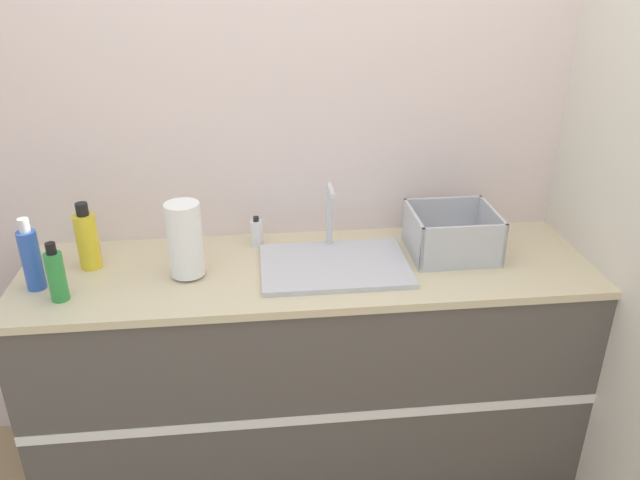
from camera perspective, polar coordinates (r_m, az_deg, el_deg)
The scene contains 10 objects.
wall_back at distance 2.53m, azimuth -1.74°, elevation 8.72°, with size 4.54×0.06×2.60m.
wall_right at distance 2.56m, azimuth 24.54°, elevation 6.55°, with size 0.06×2.61×2.60m.
counter_cabinet at distance 2.61m, azimuth -0.89°, elevation -11.35°, with size 2.17×0.64×0.93m.
sink at distance 2.35m, azimuth 1.32°, elevation -2.11°, with size 0.55×0.39×0.28m.
paper_towel_roll at distance 2.28m, azimuth -12.24°, elevation -0.00°, with size 0.12×0.12×0.29m.
dish_rack at distance 2.48m, azimuth 11.92°, elevation 0.22°, with size 0.32×0.30×0.18m.
bottle_yellow at distance 2.46m, azimuth -20.51°, elevation 0.05°, with size 0.08×0.08×0.26m.
bottle_green at distance 2.28m, azimuth -22.97°, elevation -2.97°, with size 0.06×0.06×0.21m.
bottle_blue at distance 2.38m, azimuth -24.90°, elevation -1.52°, with size 0.07×0.07×0.27m.
soap_dispenser at distance 2.51m, azimuth -5.81°, elevation 0.66°, with size 0.05×0.05×0.13m.
Camera 1 is at (-0.19, -1.78, 2.03)m, focal length 35.00 mm.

